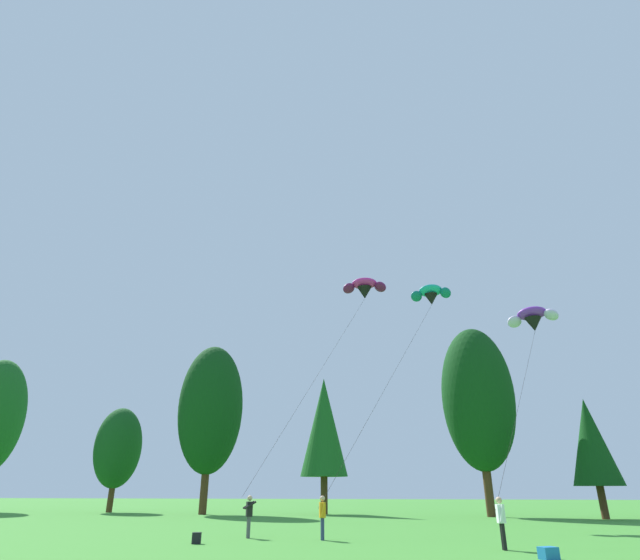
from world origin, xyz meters
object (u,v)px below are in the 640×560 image
Objects in this scene: kite_flyer_near at (249,513)px; kite_flyer_mid at (322,514)px; parafoil_kite_mid_teal at (431,295)px; backpack at (197,538)px; picnic_cooler at (549,553)px; kite_flyer_far at (501,519)px; parafoil_kite_high_magenta at (364,288)px; parafoil_kite_far_purple at (533,319)px.

kite_flyer_mid is at bearing -7.05° from kite_flyer_near.
parafoil_kite_mid_teal is 36.10× the size of backpack.
picnic_cooler is (1.70, -16.87, -14.66)m from parafoil_kite_mid_teal.
backpack is 0.77× the size of picnic_cooler.
kite_flyer_far is 3.25× the size of picnic_cooler.
parafoil_kite_mid_teal reaches higher than kite_flyer_near.
kite_flyer_near is 1.00× the size of kite_flyer_mid.
kite_flyer_mid is 19.15m from parafoil_kite_mid_teal.
kite_flyer_mid is at bearing 158.73° from kite_flyer_far.
backpack reaches higher than picnic_cooler.
parafoil_kite_high_magenta is 24.71m from backpack.
picnic_cooler is (-4.73, -16.11, -12.27)m from parafoil_kite_far_purple.
parafoil_kite_far_purple reaches higher than picnic_cooler.
parafoil_kite_mid_teal is 0.97× the size of parafoil_kite_far_purple.
backpack is at bearing -141.71° from parafoil_kite_far_purple.
parafoil_kite_high_magenta reaches higher than parafoil_kite_mid_teal.
picnic_cooler is at bearing -24.65° from backpack.
parafoil_kite_high_magenta reaches higher than kite_flyer_mid.
kite_flyer_mid is 0.10× the size of parafoil_kite_high_magenta.
kite_flyer_near is 1.00× the size of kite_flyer_far.
backpack is at bearing -152.95° from kite_flyer_mid.
picnic_cooler is at bearing -26.52° from kite_flyer_near.
parafoil_kite_far_purple reaches higher than kite_flyer_mid.
kite_flyer_far is (10.08, -3.05, -0.01)m from kite_flyer_near.
kite_flyer_near reaches higher than picnic_cooler.
parafoil_kite_far_purple reaches higher than kite_flyer_far.
kite_flyer_near is at bearing -145.87° from parafoil_kite_far_purple.
parafoil_kite_mid_teal is (-0.81, 14.45, 13.84)m from kite_flyer_far.
parafoil_kite_far_purple is (6.43, -0.76, -2.39)m from parafoil_kite_mid_teal.
parafoil_kite_far_purple is at bearing 45.31° from picnic_cooler.
parafoil_kite_mid_teal reaches higher than kite_flyer_mid.
parafoil_kite_high_magenta reaches higher than kite_flyer_far.
parafoil_kite_far_purple is 28.69× the size of picnic_cooler.
parafoil_kite_mid_teal reaches higher than backpack.
parafoil_kite_mid_teal is at bearing -32.92° from parafoil_kite_high_magenta.
backpack is at bearing -114.28° from kite_flyer_near.
kite_flyer_near and kite_flyer_mid have the same top height.
kite_flyer_mid is at bearing -116.81° from parafoil_kite_mid_teal.
kite_flyer_far is 11.34m from backpack.
parafoil_kite_mid_teal is 27.77× the size of picnic_cooler.
parafoil_kite_high_magenta is 1.12× the size of parafoil_kite_mid_teal.
kite_flyer_near reaches higher than backpack.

